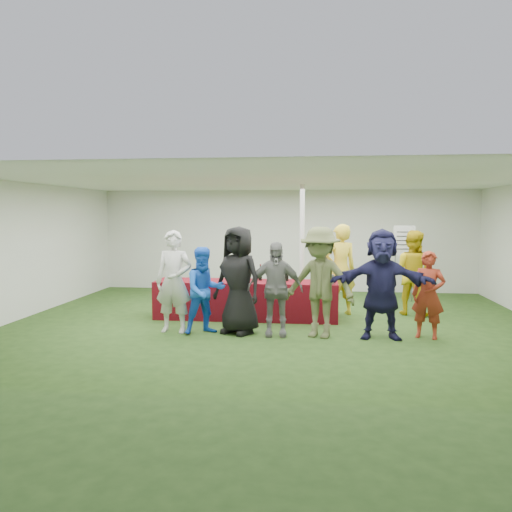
# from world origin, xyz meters

# --- Properties ---
(ground) EXTENTS (60.00, 60.00, 0.00)m
(ground) POSITION_xyz_m (0.00, 0.00, 0.00)
(ground) COLOR #284719
(ground) RESTS_ON ground
(tent) EXTENTS (10.00, 10.00, 10.00)m
(tent) POSITION_xyz_m (0.50, 1.20, 1.35)
(tent) COLOR white
(tent) RESTS_ON ground
(serving_table) EXTENTS (3.60, 0.80, 0.75)m
(serving_table) POSITION_xyz_m (-0.58, 0.31, 0.38)
(serving_table) COLOR #65080D
(serving_table) RESTS_ON ground
(wine_bottles) EXTENTS (0.60, 0.12, 0.32)m
(wine_bottles) POSITION_xyz_m (-0.02, 0.44, 0.87)
(wine_bottles) COLOR black
(wine_bottles) RESTS_ON serving_table
(wine_glasses) EXTENTS (1.16, 0.11, 0.16)m
(wine_glasses) POSITION_xyz_m (-1.44, 0.05, 0.86)
(wine_glasses) COLOR silver
(wine_glasses) RESTS_ON serving_table
(water_bottle) EXTENTS (0.07, 0.07, 0.23)m
(water_bottle) POSITION_xyz_m (-0.43, 0.39, 0.85)
(water_bottle) COLOR silver
(water_bottle) RESTS_ON serving_table
(bar_towel) EXTENTS (0.25, 0.18, 0.03)m
(bar_towel) POSITION_xyz_m (0.99, 0.36, 0.77)
(bar_towel) COLOR white
(bar_towel) RESTS_ON serving_table
(dump_bucket) EXTENTS (0.25, 0.25, 0.18)m
(dump_bucket) POSITION_xyz_m (1.01, 0.09, 0.84)
(dump_bucket) COLOR slate
(dump_bucket) RESTS_ON serving_table
(wine_list_sign) EXTENTS (0.50, 0.03, 1.80)m
(wine_list_sign) POSITION_xyz_m (2.86, 2.60, 1.32)
(wine_list_sign) COLOR slate
(wine_list_sign) RESTS_ON ground
(staff_pourer) EXTENTS (0.79, 0.65, 1.87)m
(staff_pourer) POSITION_xyz_m (1.29, 0.89, 0.93)
(staff_pourer) COLOR gold
(staff_pourer) RESTS_ON ground
(staff_back) EXTENTS (1.05, 0.97, 1.74)m
(staff_back) POSITION_xyz_m (2.76, 1.08, 0.87)
(staff_back) COLOR gold
(staff_back) RESTS_ON ground
(customer_0) EXTENTS (0.69, 0.48, 1.80)m
(customer_0) POSITION_xyz_m (-1.68, -0.97, 0.90)
(customer_0) COLOR silver
(customer_0) RESTS_ON ground
(customer_1) EXTENTS (0.92, 0.86, 1.51)m
(customer_1) POSITION_xyz_m (-1.12, -1.00, 0.76)
(customer_1) COLOR blue
(customer_1) RESTS_ON ground
(customer_2) EXTENTS (1.08, 0.94, 1.87)m
(customer_2) POSITION_xyz_m (-0.55, -0.91, 0.93)
(customer_2) COLOR black
(customer_2) RESTS_ON ground
(customer_3) EXTENTS (0.97, 0.45, 1.61)m
(customer_3) POSITION_xyz_m (0.10, -1.01, 0.81)
(customer_3) COLOR slate
(customer_3) RESTS_ON ground
(customer_4) EXTENTS (1.37, 1.05, 1.87)m
(customer_4) POSITION_xyz_m (0.86, -1.03, 0.93)
(customer_4) COLOR #525933
(customer_4) RESTS_ON ground
(customer_5) EXTENTS (1.72, 0.58, 1.84)m
(customer_5) POSITION_xyz_m (1.88, -0.99, 0.92)
(customer_5) COLOR #18183C
(customer_5) RESTS_ON ground
(customer_6) EXTENTS (0.62, 0.52, 1.47)m
(customer_6) POSITION_xyz_m (2.66, -0.89, 0.73)
(customer_6) COLOR maroon
(customer_6) RESTS_ON ground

